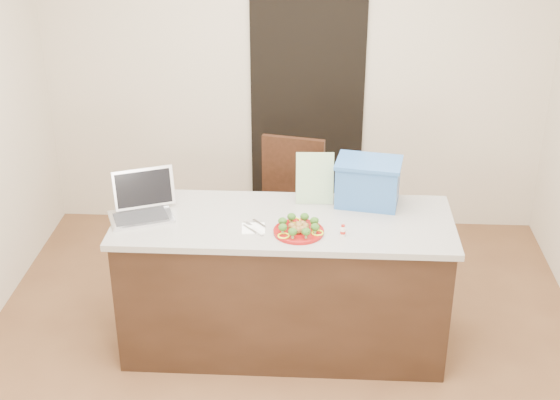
# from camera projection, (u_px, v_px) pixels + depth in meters

# --- Properties ---
(ground) EXTENTS (4.00, 4.00, 0.00)m
(ground) POSITION_uv_depth(u_px,v_px,m) (281.00, 367.00, 4.91)
(ground) COLOR brown
(ground) RESTS_ON ground
(room_shell) EXTENTS (4.00, 4.00, 4.00)m
(room_shell) POSITION_uv_depth(u_px,v_px,m) (282.00, 126.00, 4.19)
(room_shell) COLOR white
(room_shell) RESTS_ON ground
(doorway) EXTENTS (0.90, 0.02, 2.00)m
(doorway) POSITION_uv_depth(u_px,v_px,m) (307.00, 110.00, 6.23)
(doorway) COLOR black
(doorway) RESTS_ON ground
(island) EXTENTS (2.06, 0.76, 0.92)m
(island) POSITION_uv_depth(u_px,v_px,m) (284.00, 283.00, 4.93)
(island) COLOR black
(island) RESTS_ON ground
(plate) EXTENTS (0.30, 0.30, 0.02)m
(plate) POSITION_uv_depth(u_px,v_px,m) (299.00, 231.00, 4.57)
(plate) COLOR maroon
(plate) RESTS_ON island
(meatballs) EXTENTS (0.12, 0.12, 0.04)m
(meatballs) POSITION_uv_depth(u_px,v_px,m) (299.00, 227.00, 4.55)
(meatballs) COLOR brown
(meatballs) RESTS_ON plate
(broccoli) EXTENTS (0.25, 0.25, 0.04)m
(broccoli) POSITION_uv_depth(u_px,v_px,m) (299.00, 224.00, 4.55)
(broccoli) COLOR #1F4312
(broccoli) RESTS_ON plate
(pepper_rings) EXTENTS (0.27, 0.26, 0.01)m
(pepper_rings) POSITION_uv_depth(u_px,v_px,m) (299.00, 230.00, 4.56)
(pepper_rings) COLOR yellow
(pepper_rings) RESTS_ON plate
(napkin) EXTENTS (0.15, 0.15, 0.01)m
(napkin) POSITION_uv_depth(u_px,v_px,m) (253.00, 228.00, 4.62)
(napkin) COLOR white
(napkin) RESTS_ON island
(fork) EXTENTS (0.09, 0.16, 0.00)m
(fork) POSITION_uv_depth(u_px,v_px,m) (250.00, 226.00, 4.62)
(fork) COLOR silver
(fork) RESTS_ON napkin
(knife) EXTENTS (0.09, 0.20, 0.01)m
(knife) POSITION_uv_depth(u_px,v_px,m) (258.00, 229.00, 4.59)
(knife) COLOR silver
(knife) RESTS_ON napkin
(yogurt_bottle) EXTENTS (0.03, 0.03, 0.07)m
(yogurt_bottle) POSITION_uv_depth(u_px,v_px,m) (343.00, 231.00, 4.53)
(yogurt_bottle) COLOR silver
(yogurt_bottle) RESTS_ON island
(laptop) EXTENTS (0.44, 0.42, 0.26)m
(laptop) POSITION_uv_depth(u_px,v_px,m) (142.00, 203.00, 4.76)
(laptop) COLOR silver
(laptop) RESTS_ON island
(leaflet) EXTENTS (0.24, 0.06, 0.33)m
(leaflet) POSITION_uv_depth(u_px,v_px,m) (315.00, 178.00, 4.86)
(leaflet) COLOR silver
(leaflet) RESTS_ON island
(blue_box) EXTENTS (0.44, 0.35, 0.29)m
(blue_box) POSITION_uv_depth(u_px,v_px,m) (368.00, 182.00, 4.86)
(blue_box) COLOR #295797
(blue_box) RESTS_ON island
(chair) EXTENTS (0.55, 0.55, 1.04)m
(chair) POSITION_uv_depth(u_px,v_px,m) (292.00, 201.00, 5.69)
(chair) COLOR #361B10
(chair) RESTS_ON ground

